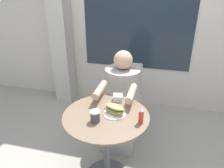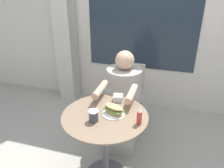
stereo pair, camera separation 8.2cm
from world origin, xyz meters
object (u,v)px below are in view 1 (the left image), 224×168
object	(u,v)px
cafe_table	(106,133)
diner_chair	(127,90)
sandwich_on_plate	(115,110)
drink_cup	(95,116)
condiment_bottle	(141,115)
seated_diner	(121,106)

from	to	relation	value
cafe_table	diner_chair	distance (m)	0.94
sandwich_on_plate	drink_cup	distance (m)	0.20
sandwich_on_plate	condiment_bottle	distance (m)	0.25
diner_chair	sandwich_on_plate	distance (m)	0.95
seated_diner	diner_chair	bearing A→B (deg)	-89.81
sandwich_on_plate	drink_cup	size ratio (longest dim) A/B	2.00
cafe_table	diner_chair	size ratio (longest dim) A/B	0.88
cafe_table	seated_diner	world-z (taller)	seated_diner
cafe_table	condiment_bottle	xyz separation A→B (m)	(0.31, -0.05, 0.27)
diner_chair	sandwich_on_plate	world-z (taller)	diner_chair
sandwich_on_plate	condiment_bottle	world-z (taller)	condiment_bottle
diner_chair	drink_cup	bearing A→B (deg)	85.74
cafe_table	drink_cup	distance (m)	0.28
drink_cup	condiment_bottle	bearing A→B (deg)	10.23
drink_cup	sandwich_on_plate	bearing A→B (deg)	46.76
cafe_table	diner_chair	bearing A→B (deg)	88.66
seated_diner	drink_cup	distance (m)	0.77
condiment_bottle	diner_chair	bearing A→B (deg)	106.30
cafe_table	condiment_bottle	distance (m)	0.41
sandwich_on_plate	drink_cup	world-z (taller)	drink_cup
cafe_table	condiment_bottle	bearing A→B (deg)	-8.33
diner_chair	seated_diner	world-z (taller)	seated_diner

